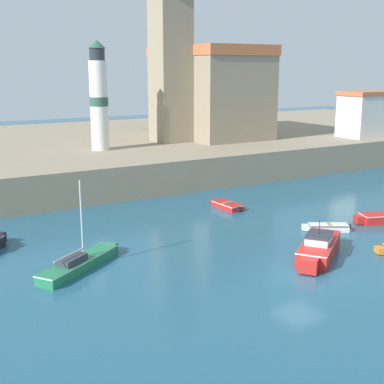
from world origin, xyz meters
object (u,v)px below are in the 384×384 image
(motorboat_red_1, at_px, (318,248))
(dinghy_white_6, at_px, (327,227))
(dinghy_red_0, at_px, (227,205))
(church, at_px, (204,86))
(lighthouse, at_px, (99,98))
(harbor_shed_near_wharf, at_px, (365,114))
(sailboat_green_4, at_px, (79,263))

(motorboat_red_1, xyz_separation_m, dinghy_white_6, (4.44, 3.78, -0.34))
(dinghy_red_0, bearing_deg, motorboat_red_1, -97.95)
(dinghy_red_0, height_order, church, church)
(dinghy_red_0, xyz_separation_m, lighthouse, (-4.64, 16.53, 8.15))
(dinghy_white_6, distance_m, harbor_shed_near_wharf, 31.80)
(motorboat_red_1, distance_m, harbor_shed_near_wharf, 37.50)
(sailboat_green_4, height_order, harbor_shed_near_wharf, harbor_shed_near_wharf)
(lighthouse, height_order, harbor_shed_near_wharf, lighthouse)
(motorboat_red_1, distance_m, church, 36.38)
(motorboat_red_1, xyz_separation_m, harbor_shed_near_wharf, (29.13, 23.02, 5.30))
(dinghy_white_6, height_order, harbor_shed_near_wharf, harbor_shed_near_wharf)
(dinghy_red_0, height_order, dinghy_white_6, dinghy_white_6)
(sailboat_green_4, distance_m, church, 38.66)
(dinghy_white_6, relative_size, church, 0.18)
(dinghy_red_0, distance_m, church, 24.69)
(dinghy_white_6, height_order, lighthouse, lighthouse)
(dinghy_red_0, relative_size, motorboat_red_1, 0.60)
(church, xyz_separation_m, lighthouse, (-14.98, -4.03, -0.79))
(motorboat_red_1, bearing_deg, lighthouse, 95.62)
(motorboat_red_1, xyz_separation_m, lighthouse, (-2.87, 29.18, 7.81))
(sailboat_green_4, distance_m, lighthouse, 27.11)
(dinghy_white_6, relative_size, lighthouse, 0.30)
(dinghy_red_0, xyz_separation_m, motorboat_red_1, (-1.77, -12.65, 0.34))
(dinghy_red_0, xyz_separation_m, church, (10.34, 20.56, 8.95))
(motorboat_red_1, height_order, dinghy_white_6, motorboat_red_1)
(sailboat_green_4, relative_size, harbor_shed_near_wharf, 1.00)
(dinghy_red_0, xyz_separation_m, sailboat_green_4, (-15.14, -7.14, 0.14))
(motorboat_red_1, bearing_deg, dinghy_red_0, 82.05)
(church, bearing_deg, sailboat_green_4, -132.62)
(motorboat_red_1, height_order, lighthouse, lighthouse)
(dinghy_red_0, bearing_deg, church, 63.30)
(dinghy_red_0, height_order, lighthouse, lighthouse)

